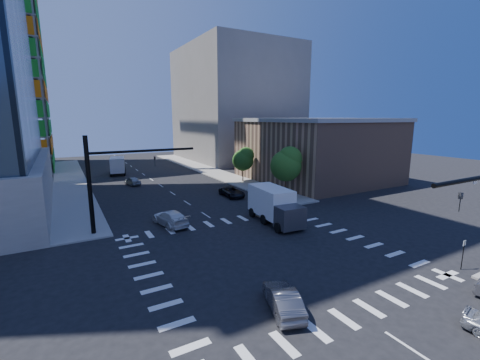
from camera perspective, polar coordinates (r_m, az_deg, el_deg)
ground at (r=26.23m, az=4.65°, el=-13.03°), size 160.00×160.00×0.00m
road_markings at (r=26.23m, az=4.65°, el=-13.02°), size 20.00×20.00×0.01m
sidewalk_ne at (r=66.05m, az=-5.77°, el=1.74°), size 5.00×60.00×0.15m
sidewalk_nw at (r=60.73m, az=-27.92°, el=-0.32°), size 5.00×60.00×0.15m
commercial_building at (r=57.08m, az=13.30°, el=5.34°), size 20.50×22.50×10.60m
bg_building_ne at (r=85.12m, az=-0.94°, el=13.26°), size 24.00×30.00×28.00m
signal_mast_nw at (r=31.91m, az=-22.64°, el=0.83°), size 10.20×0.40×9.00m
tree_south at (r=43.06m, az=8.38°, el=2.92°), size 4.16×4.16×6.82m
tree_north at (r=53.21m, az=0.69°, el=3.81°), size 3.54×3.52×5.78m
no_parking_sign at (r=28.08m, az=34.91°, el=-10.37°), size 0.30×0.06×2.20m
car_nb_far at (r=44.04m, az=-1.46°, el=-2.13°), size 2.23×4.73×1.31m
car_sb_near at (r=33.25m, az=-12.27°, el=-6.61°), size 2.90×5.40×1.49m
car_sb_mid at (r=54.44m, az=-18.56°, el=-0.16°), size 2.23×4.06×1.31m
car_sb_cross at (r=19.29m, az=7.63°, el=-20.28°), size 2.74×4.37×1.36m
box_truck_near at (r=33.01m, az=6.44°, el=-5.06°), size 3.44×6.97×3.54m
box_truck_far at (r=66.01m, az=-20.91°, el=2.27°), size 3.72×6.63×3.29m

